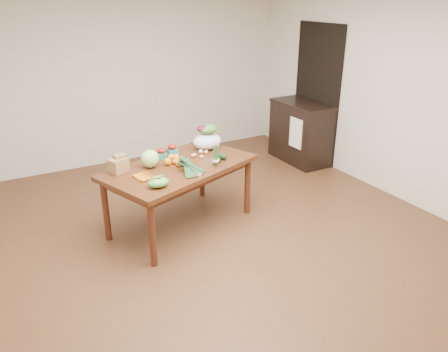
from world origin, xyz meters
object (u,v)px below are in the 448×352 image
dining_table (181,196)px  mandarin_cluster (181,161)px  paper_bag (118,164)px  cabbage (150,159)px  kale_bunch (192,167)px  asparagus_bundle (216,155)px  cabinet (300,132)px  salad_bag (207,138)px

dining_table → mandarin_cluster: size_ratio=9.16×
dining_table → mandarin_cluster: (0.02, -0.00, 0.42)m
paper_bag → dining_table: bearing=-11.5°
cabbage → kale_bunch: cabbage is taller
paper_bag → asparagus_bundle: bearing=-19.5°
mandarin_cluster → cabinet: bearing=22.6°
kale_bunch → salad_bag: bearing=31.5°
cabinet → mandarin_cluster: cabinet is taller
cabinet → cabbage: bearing=-161.6°
cabinet → salad_bag: salad_bag is taller
cabinet → mandarin_cluster: (-2.49, -1.04, 0.32)m
cabbage → paper_bag: bearing=174.4°
cabbage → kale_bunch: bearing=-51.0°
cabinet → asparagus_bundle: 2.54m
paper_bag → mandarin_cluster: paper_bag is taller
cabbage → asparagus_bundle: bearing=-26.1°
kale_bunch → salad_bag: size_ratio=1.13×
cabinet → salad_bag: 2.17m
paper_bag → cabbage: 0.34m
cabinet → asparagus_bundle: (-2.18, -1.25, 0.40)m
cabinet → paper_bag: bearing=-164.0°
asparagus_bundle → salad_bag: bearing=52.2°
kale_bunch → asparagus_bundle: bearing=-6.1°
dining_table → kale_bunch: kale_bunch is taller
dining_table → asparagus_bundle: (0.34, -0.22, 0.50)m
dining_table → cabbage: 0.57m
cabbage → asparagus_bundle: asparagus_bundle is taller
dining_table → cabinet: (2.52, 1.03, 0.10)m
dining_table → salad_bag: bearing=12.5°
cabinet → mandarin_cluster: size_ratio=5.67×
dining_table → kale_bunch: 0.54m
cabinet → cabbage: cabbage is taller
cabbage → mandarin_cluster: size_ratio=1.08×
mandarin_cluster → asparagus_bundle: 0.39m
dining_table → cabbage: (-0.30, 0.10, 0.47)m
dining_table → cabinet: cabinet is taller
mandarin_cluster → asparagus_bundle: asparagus_bundle is taller
cabinet → salad_bag: bearing=-160.6°
cabbage → mandarin_cluster: 0.34m
mandarin_cluster → dining_table: bearing=171.4°
mandarin_cluster → cabbage: bearing=162.7°
cabinet → paper_bag: 3.30m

